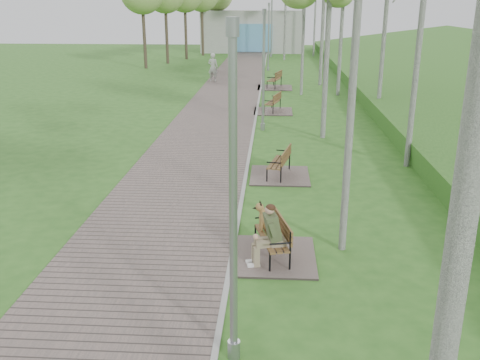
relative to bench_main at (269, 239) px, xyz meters
name	(u,v)px	position (x,y,z in m)	size (l,w,h in m)	color
walkway	(223,104)	(-2.49, 16.66, -0.38)	(3.50, 67.00, 0.04)	#655752
kerb	(258,104)	(-0.74, 16.66, -0.38)	(0.10, 67.00, 0.05)	#999993
building_north	(253,31)	(-2.24, 46.13, 1.59)	(10.00, 5.20, 4.00)	#9E9E99
bench_main	(269,239)	(0.00, 0.00, 0.00)	(1.65, 1.84, 1.44)	#655752
bench_second	(279,170)	(0.21, 5.24, -0.21)	(1.70, 1.88, 1.04)	#655752
bench_third	(272,108)	(-0.02, 14.82, -0.20)	(1.75, 1.94, 1.07)	#655752
bench_far	(274,84)	(0.04, 21.98, -0.17)	(2.00, 2.22, 1.23)	#655752
lamp_post_near	(233,216)	(-0.47, -3.17, 1.78)	(0.18, 0.18, 4.66)	gray
lamp_post_second	(263,75)	(-0.38, 11.11, 1.74)	(0.18, 0.18, 4.58)	gray
lamp_post_third	(269,40)	(-0.44, 30.32, 1.82)	(0.18, 0.18, 4.76)	gray
lamp_post_far	(272,27)	(-0.31, 40.54, 2.25)	(0.22, 0.22, 5.67)	gray
pedestrian_near	(213,67)	(-3.83, 24.34, 0.49)	(0.65, 0.43, 1.79)	beige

